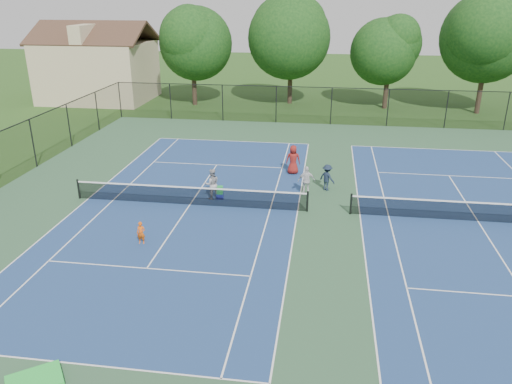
# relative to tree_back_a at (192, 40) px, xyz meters

# --- Properties ---
(ground) EXTENTS (140.00, 140.00, 0.00)m
(ground) POSITION_rel_tree_back_a_xyz_m (13.00, -24.00, -6.04)
(ground) COLOR #234716
(ground) RESTS_ON ground
(court_pad) EXTENTS (36.00, 36.00, 0.01)m
(court_pad) POSITION_rel_tree_back_a_xyz_m (13.00, -24.00, -6.03)
(court_pad) COLOR #31583B
(court_pad) RESTS_ON ground
(tennis_court_left) EXTENTS (12.00, 23.83, 1.07)m
(tennis_court_left) POSITION_rel_tree_back_a_xyz_m (6.00, -24.00, -5.94)
(tennis_court_left) COLOR navy
(tennis_court_left) RESTS_ON ground
(tennis_court_right) EXTENTS (12.00, 23.83, 1.07)m
(tennis_court_right) POSITION_rel_tree_back_a_xyz_m (20.00, -24.00, -5.94)
(tennis_court_right) COLOR navy
(tennis_court_right) RESTS_ON ground
(perimeter_fence) EXTENTS (36.08, 36.08, 3.02)m
(perimeter_fence) POSITION_rel_tree_back_a_xyz_m (13.00, -24.00, -4.44)
(perimeter_fence) COLOR black
(perimeter_fence) RESTS_ON ground
(tree_back_a) EXTENTS (6.80, 6.80, 9.15)m
(tree_back_a) POSITION_rel_tree_back_a_xyz_m (0.00, 0.00, 0.00)
(tree_back_a) COLOR #2D2116
(tree_back_a) RESTS_ON ground
(tree_back_b) EXTENTS (7.60, 7.60, 10.03)m
(tree_back_b) POSITION_rel_tree_back_a_xyz_m (9.00, 2.00, 0.56)
(tree_back_b) COLOR #2D2116
(tree_back_b) RESTS_ON ground
(tree_back_c) EXTENTS (6.00, 6.00, 8.40)m
(tree_back_c) POSITION_rel_tree_back_a_xyz_m (18.00, 1.00, -0.56)
(tree_back_c) COLOR #2D2116
(tree_back_c) RESTS_ON ground
(tree_back_d) EXTENTS (7.80, 7.80, 10.37)m
(tree_back_d) POSITION_rel_tree_back_a_xyz_m (26.00, 0.00, 0.79)
(tree_back_d) COLOR #2D2116
(tree_back_d) RESTS_ON ground
(clapboard_house) EXTENTS (10.80, 8.10, 7.65)m
(clapboard_house) POSITION_rel_tree_back_a_xyz_m (-10.00, 1.00, -2.95)
(clapboard_house) COLOR tan
(clapboard_house) RESTS_ON ground
(child_player) EXTENTS (0.38, 0.26, 1.00)m
(child_player) POSITION_rel_tree_back_a_xyz_m (5.06, -28.39, -5.54)
(child_player) COLOR #E6560F
(child_player) RESTS_ON ground
(instructor) EXTENTS (0.98, 0.89, 1.64)m
(instructor) POSITION_rel_tree_back_a_xyz_m (6.95, -23.03, -5.22)
(instructor) COLOR #9C9C9F
(instructor) RESTS_ON ground
(bystander_a) EXTENTS (0.98, 0.56, 1.58)m
(bystander_a) POSITION_rel_tree_back_a_xyz_m (11.78, -21.75, -5.25)
(bystander_a) COLOR silver
(bystander_a) RESTS_ON ground
(bystander_b) EXTENTS (1.08, 1.01, 1.46)m
(bystander_b) POSITION_rel_tree_back_a_xyz_m (12.86, -20.93, -5.31)
(bystander_b) COLOR #172334
(bystander_b) RESTS_ON ground
(bystander_c) EXTENTS (0.91, 0.65, 1.74)m
(bystander_c) POSITION_rel_tree_back_a_xyz_m (10.84, -18.50, -5.17)
(bystander_c) COLOR maroon
(bystander_c) RESTS_ON ground
(ball_crate) EXTENTS (0.43, 0.36, 0.30)m
(ball_crate) POSITION_rel_tree_back_a_xyz_m (7.34, -22.99, -5.89)
(ball_crate) COLOR navy
(ball_crate) RESTS_ON ground
(ball_hopper) EXTENTS (0.38, 0.32, 0.40)m
(ball_hopper) POSITION_rel_tree_back_a_xyz_m (7.34, -22.99, -5.54)
(ball_hopper) COLOR green
(ball_hopper) RESTS_ON ball_crate
(green_tarp) EXTENTS (1.76, 1.68, 0.18)m
(green_tarp) POSITION_rel_tree_back_a_xyz_m (5.08, -36.81, -5.94)
(green_tarp) COLOR green
(green_tarp) RESTS_ON ground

